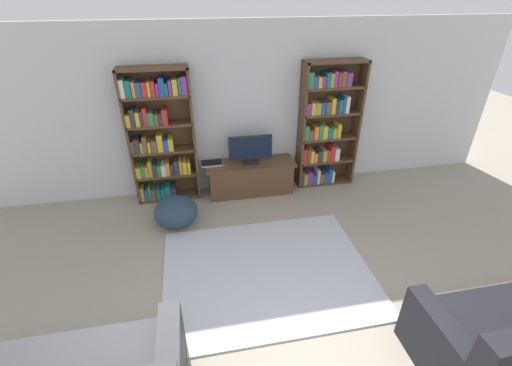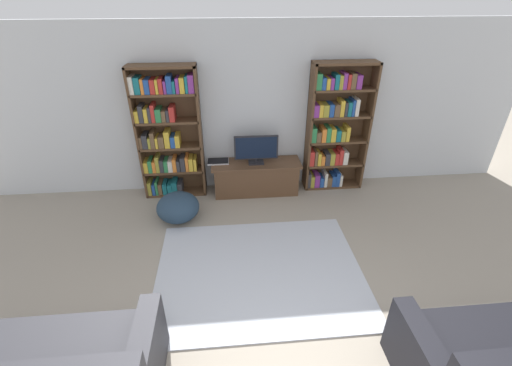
{
  "view_description": "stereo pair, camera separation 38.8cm",
  "coord_description": "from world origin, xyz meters",
  "px_view_note": "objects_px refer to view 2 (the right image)",
  "views": [
    {
      "loc": [
        -0.71,
        -0.85,
        2.99
      ],
      "look_at": [
        0.04,
        3.01,
        0.7
      ],
      "focal_mm": 24.0,
      "sensor_mm": 36.0,
      "label": 1
    },
    {
      "loc": [
        -0.32,
        -0.91,
        2.99
      ],
      "look_at": [
        0.04,
        3.01,
        0.7
      ],
      "focal_mm": 24.0,
      "sensor_mm": 36.0,
      "label": 2
    }
  ],
  "objects_px": {
    "bookshelf_right": "(334,130)",
    "tv_stand": "(256,177)",
    "television": "(256,149)",
    "laptop": "(218,161)",
    "bookshelf_left": "(167,134)",
    "beanbag_ottoman": "(178,207)"
  },
  "relations": [
    {
      "from": "television",
      "to": "laptop",
      "type": "height_order",
      "value": "television"
    },
    {
      "from": "television",
      "to": "bookshelf_left",
      "type": "bearing_deg",
      "value": 174.53
    },
    {
      "from": "bookshelf_left",
      "to": "tv_stand",
      "type": "bearing_deg",
      "value": -4.71
    },
    {
      "from": "bookshelf_left",
      "to": "laptop",
      "type": "relative_size",
      "value": 6.03
    },
    {
      "from": "laptop",
      "to": "beanbag_ottoman",
      "type": "height_order",
      "value": "laptop"
    },
    {
      "from": "bookshelf_left",
      "to": "beanbag_ottoman",
      "type": "height_order",
      "value": "bookshelf_left"
    },
    {
      "from": "television",
      "to": "bookshelf_right",
      "type": "bearing_deg",
      "value": 5.92
    },
    {
      "from": "television",
      "to": "laptop",
      "type": "distance_m",
      "value": 0.65
    },
    {
      "from": "tv_stand",
      "to": "laptop",
      "type": "xyz_separation_m",
      "value": [
        -0.6,
        0.07,
        0.28
      ]
    },
    {
      "from": "laptop",
      "to": "television",
      "type": "bearing_deg",
      "value": -8.69
    },
    {
      "from": "bookshelf_left",
      "to": "tv_stand",
      "type": "distance_m",
      "value": 1.55
    },
    {
      "from": "bookshelf_left",
      "to": "bookshelf_right",
      "type": "xyz_separation_m",
      "value": [
        2.59,
        0.0,
        -0.02
      ]
    },
    {
      "from": "bookshelf_right",
      "to": "television",
      "type": "distance_m",
      "value": 1.28
    },
    {
      "from": "tv_stand",
      "to": "laptop",
      "type": "relative_size",
      "value": 4.19
    },
    {
      "from": "television",
      "to": "laptop",
      "type": "bearing_deg",
      "value": 171.31
    },
    {
      "from": "bookshelf_right",
      "to": "tv_stand",
      "type": "distance_m",
      "value": 1.45
    },
    {
      "from": "tv_stand",
      "to": "bookshelf_right",
      "type": "bearing_deg",
      "value": 5.11
    },
    {
      "from": "beanbag_ottoman",
      "to": "tv_stand",
      "type": "bearing_deg",
      "value": 29.15
    },
    {
      "from": "bookshelf_left",
      "to": "laptop",
      "type": "bearing_deg",
      "value": -2.82
    },
    {
      "from": "television",
      "to": "beanbag_ottoman",
      "type": "bearing_deg",
      "value": -151.51
    },
    {
      "from": "bookshelf_left",
      "to": "beanbag_ottoman",
      "type": "xyz_separation_m",
      "value": [
        0.15,
        -0.78,
        -0.83
      ]
    },
    {
      "from": "bookshelf_left",
      "to": "beanbag_ottoman",
      "type": "relative_size",
      "value": 3.34
    }
  ]
}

